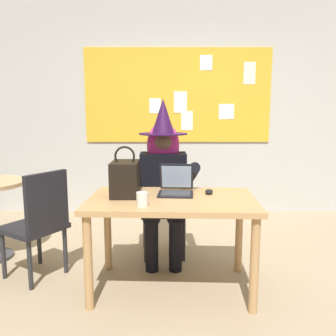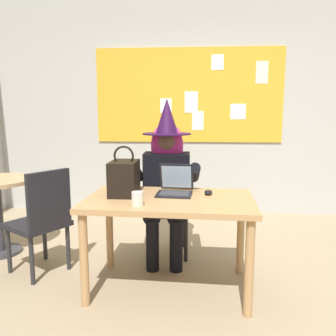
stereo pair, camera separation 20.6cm
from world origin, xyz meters
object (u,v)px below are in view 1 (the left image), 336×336
object	(u,v)px
computer_mouse	(210,192)
laptop	(177,187)
coffee_mug	(143,199)
handbag	(126,178)
chair_at_desk	(164,200)
person_costumed	(164,173)
chair_spare_by_window	(40,220)
desk_main	(173,210)

from	to	relation	value
computer_mouse	laptop	bearing A→B (deg)	-174.37
laptop	computer_mouse	bearing A→B (deg)	0.55
laptop	coffee_mug	distance (m)	0.44
computer_mouse	handbag	xyz separation A→B (m)	(-0.64, -0.06, 0.12)
chair_at_desk	computer_mouse	xyz separation A→B (m)	(0.37, -0.60, 0.23)
person_costumed	chair_spare_by_window	size ratio (longest dim) A/B	1.65
chair_at_desk	laptop	world-z (taller)	laptop
person_costumed	laptop	world-z (taller)	person_costumed
laptop	handbag	bearing A→B (deg)	-165.59
desk_main	chair_spare_by_window	distance (m)	1.08
desk_main	coffee_mug	world-z (taller)	coffee_mug
chair_at_desk	coffee_mug	distance (m)	1.00
handbag	coffee_mug	xyz separation A→B (m)	(0.15, -0.30, -0.09)
person_costumed	laptop	size ratio (longest dim) A/B	4.51
chair_at_desk	person_costumed	bearing A→B (deg)	-1.20
chair_at_desk	laptop	distance (m)	0.65
laptop	computer_mouse	size ratio (longest dim) A/B	3.11
computer_mouse	coffee_mug	world-z (taller)	coffee_mug
chair_at_desk	handbag	xyz separation A→B (m)	(-0.27, -0.66, 0.34)
person_costumed	handbag	xyz separation A→B (m)	(-0.28, -0.54, 0.05)
desk_main	coffee_mug	distance (m)	0.33
handbag	laptop	bearing A→B (deg)	10.47
person_costumed	handbag	distance (m)	0.61
coffee_mug	chair_spare_by_window	xyz separation A→B (m)	(-0.85, 0.39, -0.27)
laptop	coffee_mug	xyz separation A→B (m)	(-0.23, -0.37, -0.00)
computer_mouse	chair_spare_by_window	distance (m)	1.37
handbag	chair_spare_by_window	world-z (taller)	handbag
desk_main	chair_at_desk	world-z (taller)	chair_at_desk
person_costumed	coffee_mug	xyz separation A→B (m)	(-0.13, -0.84, -0.04)
desk_main	chair_at_desk	bearing A→B (deg)	96.27
desk_main	laptop	distance (m)	0.21
handbag	chair_spare_by_window	xyz separation A→B (m)	(-0.70, 0.09, -0.35)
desk_main	laptop	world-z (taller)	laptop
person_costumed	chair_spare_by_window	bearing A→B (deg)	-66.61
desk_main	person_costumed	size ratio (longest dim) A/B	0.86
coffee_mug	chair_spare_by_window	distance (m)	0.98
desk_main	chair_spare_by_window	world-z (taller)	chair_spare_by_window
desk_main	person_costumed	world-z (taller)	person_costumed
chair_spare_by_window	person_costumed	bearing A→B (deg)	-122.82
computer_mouse	chair_spare_by_window	xyz separation A→B (m)	(-1.34, 0.03, -0.24)
person_costumed	handbag	size ratio (longest dim) A/B	3.86
person_costumed	coffee_mug	distance (m)	0.85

